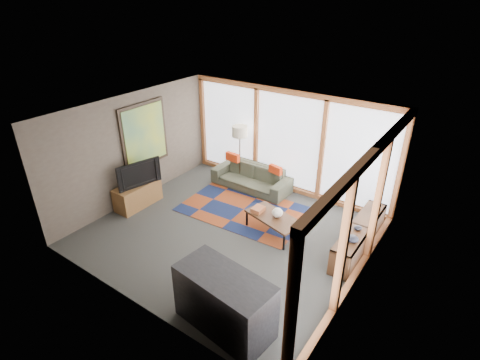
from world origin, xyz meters
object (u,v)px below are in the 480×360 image
Objects in this scene: coffee_table at (274,225)px; tv_console at (138,195)px; floor_lamp at (240,155)px; bar_counter at (224,302)px; sofa at (251,177)px; bookshelf at (359,237)px; television at (137,173)px.

coffee_table is 1.06× the size of tv_console.
bar_counter is (2.57, -4.07, -0.31)m from floor_lamp.
bar_counter is (0.64, -2.56, 0.28)m from coffee_table.
floor_lamp is 1.40× the size of tv_console.
bar_counter reaches higher than sofa.
sofa is 4.50m from bar_counter.
coffee_table is at bearing 110.37° from bar_counter.
bookshelf is (3.60, -1.00, -0.52)m from floor_lamp.
tv_console is (-3.23, -0.87, 0.08)m from coffee_table.
tv_console is at bearing 162.84° from bar_counter.
coffee_table is at bearing -38.03° from floor_lamp.
bar_counter is at bearing -76.04° from coffee_table.
sofa is 1.82× the size of tv_console.
sofa is 2.86m from tv_console.
floor_lamp is at bearing 164.43° from bookshelf.
bar_counter is (-1.03, -3.07, 0.21)m from bookshelf.
coffee_table is 1.74m from bookshelf.
floor_lamp is 2.76m from tv_console.
sofa is at bearing 164.19° from bookshelf.
sofa is at bearing 52.65° from tv_console.
television is at bearing -126.74° from sofa.
sofa reaches higher than bookshelf.
bookshelf is 5.06m from television.
floor_lamp is 4.82m from bar_counter.
television reaches higher than bookshelf.
tv_console reaches higher than bookshelf.
floor_lamp is at bearing 141.97° from coffee_table.
tv_console is at bearing -127.14° from sofa.
sofa is 0.95× the size of bookshelf.
television is (-3.18, -0.84, 0.67)m from coffee_table.
sofa reaches higher than coffee_table.
bar_counter is (3.82, -1.72, -0.39)m from television.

